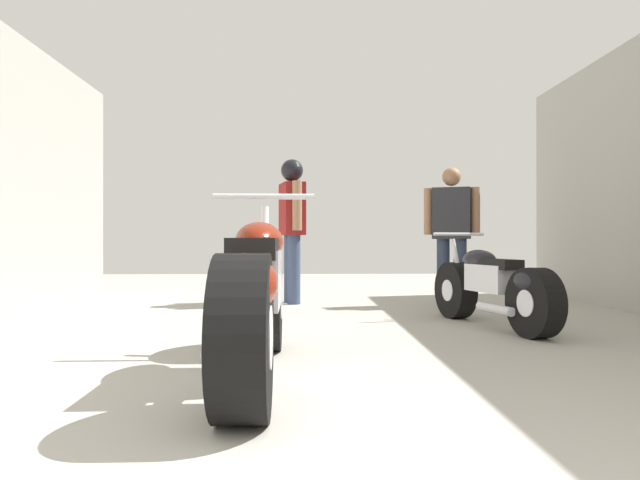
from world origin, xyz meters
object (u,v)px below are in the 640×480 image
(mechanic_in_blue, at_px, (452,227))
(mechanic_with_helmet, at_px, (292,217))
(motorcycle_maroon_cruiser, at_px, (255,297))
(motorcycle_black_naked, at_px, (493,287))

(mechanic_in_blue, bearing_deg, mechanic_with_helmet, 170.32)
(mechanic_in_blue, bearing_deg, motorcycle_maroon_cruiser, -118.76)
(motorcycle_maroon_cruiser, distance_m, mechanic_in_blue, 4.08)
(mechanic_in_blue, height_order, mechanic_with_helmet, mechanic_with_helmet)
(mechanic_with_helmet, bearing_deg, motorcycle_black_naked, -49.15)
(motorcycle_maroon_cruiser, bearing_deg, motorcycle_black_naked, 44.45)
(motorcycle_maroon_cruiser, xyz_separation_m, mechanic_in_blue, (1.95, 3.56, 0.46))
(mechanic_with_helmet, bearing_deg, motorcycle_maroon_cruiser, -91.66)
(motorcycle_maroon_cruiser, xyz_separation_m, mechanic_with_helmet, (0.11, 3.87, 0.59))
(motorcycle_black_naked, bearing_deg, mechanic_with_helmet, 130.85)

